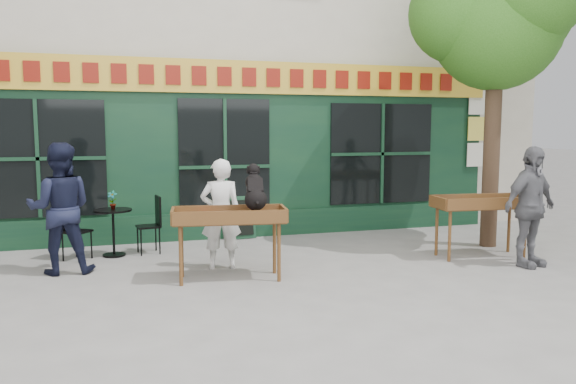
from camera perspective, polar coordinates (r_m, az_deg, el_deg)
name	(u,v)px	position (r m, az deg, el deg)	size (l,w,h in m)	color
ground	(255,267)	(8.46, -3.42, -7.61)	(80.00, 80.00, 0.00)	slate
building	(195,7)	(14.39, -9.38, 18.09)	(14.00, 7.26, 10.00)	beige
street_tree	(497,7)	(10.61, 20.49, 17.21)	(3.05, 2.90, 5.60)	#382619
book_cart_center	(229,220)	(7.66, -5.99, -2.85)	(1.57, 0.81, 0.99)	brown
dog	(255,185)	(7.62, -3.38, 0.67)	(0.34, 0.60, 0.60)	black
woman	(221,214)	(8.29, -6.84, -2.23)	(0.59, 0.39, 1.62)	white
book_cart_right	(481,206)	(9.49, 19.05, -1.37)	(1.55, 0.76, 0.99)	brown
man_right	(530,207)	(9.08, 23.37, -1.38)	(1.06, 0.44, 1.80)	slate
bistro_table	(113,223)	(9.48, -17.34, -3.02)	(0.60, 0.60, 0.76)	black
bistro_chair_left	(72,224)	(9.46, -21.11, -3.09)	(0.51, 0.51, 0.95)	black
bistro_chair_right	(154,220)	(9.55, -13.50, -2.74)	(0.41, 0.41, 0.95)	black
potted_plant	(112,200)	(9.42, -17.41, -0.78)	(0.16, 0.11, 0.30)	gray
man_left	(60,208)	(8.57, -22.15, -1.56)	(0.91, 0.71, 1.87)	black
chalkboard	(241,218)	(10.54, -4.84, -2.60)	(0.57, 0.24, 0.79)	black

